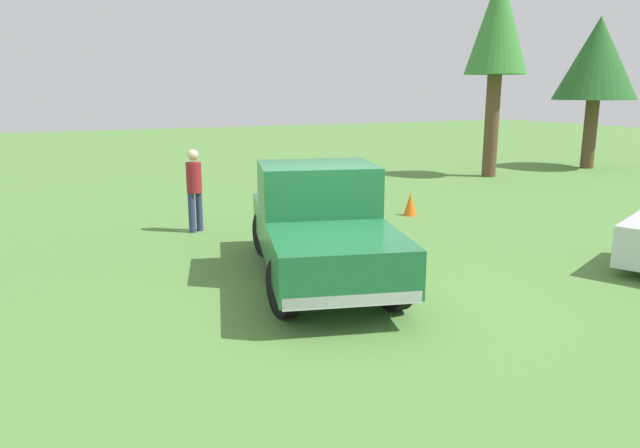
{
  "coord_description": "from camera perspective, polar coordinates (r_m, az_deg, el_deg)",
  "views": [
    {
      "loc": [
        7.46,
        -3.75,
        2.96
      ],
      "look_at": [
        -0.74,
        0.09,
        0.9
      ],
      "focal_mm": 33.09,
      "sensor_mm": 36.0,
      "label": 1
    }
  ],
  "objects": [
    {
      "name": "ground_plane",
      "position": [
        8.86,
        1.48,
        -6.7
      ],
      "size": [
        80.0,
        80.0,
        0.0
      ],
      "primitive_type": "plane",
      "color": "#54843D"
    },
    {
      "name": "pickup_truck",
      "position": [
        9.4,
        -0.13,
        0.4
      ],
      "size": [
        5.05,
        2.99,
        1.82
      ],
      "rotation": [
        0.0,
        0.0,
        6.02
      ],
      "color": "black",
      "rests_on": "ground_plane"
    },
    {
      "name": "person_bystander",
      "position": [
        12.73,
        -12.06,
        3.66
      ],
      "size": [
        0.42,
        0.42,
        1.75
      ],
      "rotation": [
        0.0,
        0.0,
        3.57
      ],
      "color": "navy",
      "rests_on": "ground_plane"
    },
    {
      "name": "tree_back_right",
      "position": [
        21.5,
        16.82,
        17.76
      ],
      "size": [
        2.08,
        2.08,
        6.88
      ],
      "color": "brown",
      "rests_on": "ground_plane"
    },
    {
      "name": "tree_far_center",
      "position": [
        25.12,
        25.23,
        14.15
      ],
      "size": [
        3.03,
        3.03,
        5.64
      ],
      "color": "brown",
      "rests_on": "ground_plane"
    },
    {
      "name": "traffic_cone",
      "position": [
        14.38,
        8.72,
        1.91
      ],
      "size": [
        0.32,
        0.32,
        0.55
      ],
      "primitive_type": "cone",
      "color": "orange",
      "rests_on": "ground_plane"
    }
  ]
}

